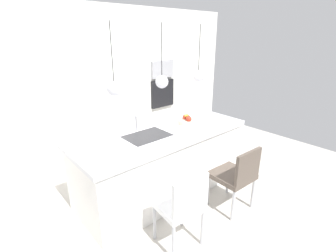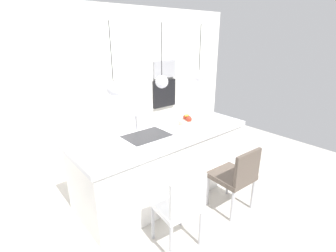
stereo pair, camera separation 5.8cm
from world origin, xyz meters
The scene contains 13 objects.
floor centered at (0.00, 0.00, 0.00)m, with size 6.60×6.60×0.00m, color #BCB7AD.
back_wall centered at (0.00, 1.65, 1.30)m, with size 6.00×0.10×2.60m, color silver.
kitchen_island centered at (0.00, 0.00, 0.46)m, with size 2.40×0.95×0.91m.
sink_basin centered at (-0.25, 0.00, 0.91)m, with size 0.56×0.40×0.02m, color #2D2D30.
faucet centered at (-0.25, 0.21, 1.06)m, with size 0.02×0.17×0.22m.
fruit_bowl centered at (0.46, 0.00, 0.96)m, with size 0.26×0.26×0.15m.
microwave centered at (1.31, 1.58, 1.46)m, with size 0.54×0.08×0.34m, color #9E9EA3.
oven centered at (1.31, 1.58, 0.96)m, with size 0.56×0.08×0.56m, color black.
chair_near centered at (-0.49, -0.90, 0.51)m, with size 0.48×0.46×0.88m.
chair_middle centered at (0.43, -0.90, 0.49)m, with size 0.48×0.48×0.86m.
pendant_light_left centered at (-0.66, 0.00, 1.57)m, with size 0.16×0.16×0.76m.
pendant_light_center centered at (0.00, 0.00, 1.57)m, with size 0.16×0.16×0.76m.
pendant_light_right centered at (0.66, 0.00, 1.57)m, with size 0.16×0.16×0.76m.
Camera 2 is at (-1.93, -2.42, 2.11)m, focal length 26.76 mm.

